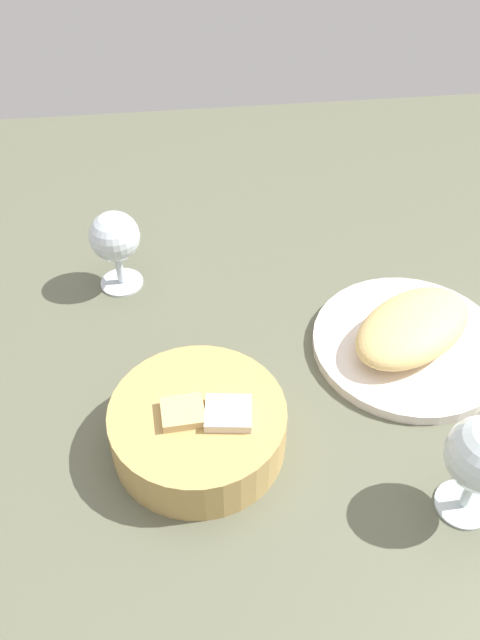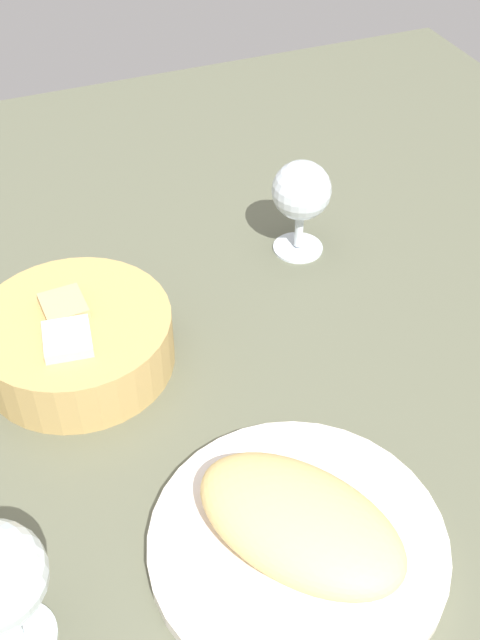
{
  "view_description": "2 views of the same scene",
  "coord_description": "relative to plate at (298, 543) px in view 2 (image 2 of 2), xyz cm",
  "views": [
    {
      "loc": [
        11.35,
        50.97,
        61.89
      ],
      "look_at": [
        4.69,
        -7.05,
        4.63
      ],
      "focal_mm": 38.12,
      "sensor_mm": 36.0,
      "label": 1
    },
    {
      "loc": [
        -44.75,
        11.97,
        55.06
      ],
      "look_at": [
        6.25,
        -8.26,
        4.29
      ],
      "focal_mm": 43.17,
      "sensor_mm": 36.0,
      "label": 2
    }
  ],
  "objects": [
    {
      "name": "ground_plane",
      "position": [
        16.09,
        4.32,
        -1.7
      ],
      "size": [
        140.0,
        140.0,
        2.0
      ],
      "primitive_type": "cube",
      "color": "#5A5D48"
    },
    {
      "name": "plate",
      "position": [
        0.0,
        0.0,
        0.0
      ],
      "size": [
        23.81,
        23.81,
        1.4
      ],
      "primitive_type": "cylinder",
      "color": "white",
      "rests_on": "ground_plane"
    },
    {
      "name": "omelette",
      "position": [
        0.0,
        0.0,
        3.05
      ],
      "size": [
        20.08,
        18.14,
        4.7
      ],
      "primitive_type": "ellipsoid",
      "rotation": [
        0.0,
        0.0,
        0.6
      ],
      "color": "#E9C276",
      "rests_on": "plate"
    },
    {
      "name": "lettuce_garnish",
      "position": [
        -3.9,
        -4.04,
        1.53
      ],
      "size": [
        3.76,
        3.76,
        1.65
      ],
      "primitive_type": "cone",
      "color": "#468233",
      "rests_on": "plate"
    },
    {
      "name": "bread_basket",
      "position": [
        26.8,
        11.42,
        2.33
      ],
      "size": [
        18.82,
        18.82,
        6.86
      ],
      "color": "tan",
      "rests_on": "ground_plane"
    },
    {
      "name": "wine_glass_near",
      "position": [
        35.61,
        -16.5,
        6.82
      ],
      "size": [
        6.68,
        6.68,
        11.42
      ],
      "color": "silver",
      "rests_on": "ground_plane"
    }
  ]
}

